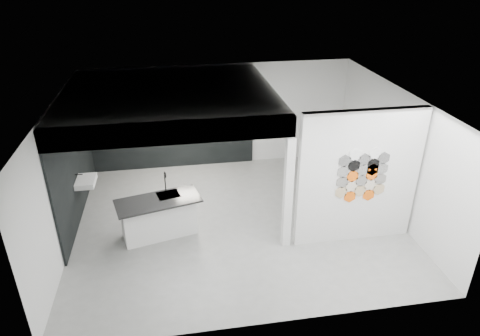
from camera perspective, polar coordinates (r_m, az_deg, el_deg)
name	(u,v)px	position (r m, az deg, el deg)	size (l,w,h in m)	color
floor	(238,221)	(9.58, -0.30, -7.03)	(7.00, 6.00, 0.01)	gray
partition_panel	(358,178)	(8.64, 15.52, -1.30)	(2.45, 0.15, 2.80)	silver
bay_clad_back	(172,127)	(11.60, -9.06, 5.45)	(4.40, 0.04, 2.35)	black
bay_clad_left	(74,165)	(10.03, -21.26, 0.40)	(0.04, 4.00, 2.35)	black
bulkhead	(169,99)	(9.29, -9.39, 9.03)	(4.40, 4.00, 0.40)	silver
corner_column	(288,194)	(8.28, 6.42, -3.46)	(0.16, 0.16, 2.35)	silver
fascia_beam	(172,133)	(7.48, -9.12, 4.66)	(4.40, 0.16, 0.40)	silver
wall_basin	(86,181)	(9.95, -19.85, -1.69)	(0.40, 0.60, 0.12)	silver
display_shelf	(176,124)	(11.46, -8.60, 5.88)	(3.00, 0.15, 0.04)	black
kitchen_island	(159,216)	(9.04, -10.76, -6.34)	(1.81, 1.12, 1.35)	silver
stockpot	(136,122)	(11.46, -13.74, 5.95)	(0.20, 0.20, 0.16)	black
kettle	(219,118)	(11.49, -2.80, 6.69)	(0.16, 0.16, 0.14)	black
glass_bowl	(226,118)	(11.52, -1.86, 6.64)	(0.13, 0.13, 0.09)	gray
glass_vase	(226,117)	(11.51, -1.86, 6.78)	(0.11, 0.11, 0.15)	gray
bottle_dark	(161,121)	(11.43, -10.54, 6.21)	(0.06, 0.06, 0.16)	black
utensil_cup	(146,123)	(11.45, -12.39, 5.90)	(0.07, 0.07, 0.09)	black
hex_tile_cluster	(363,175)	(8.53, 16.03, -0.92)	(1.04, 0.02, 1.16)	tan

